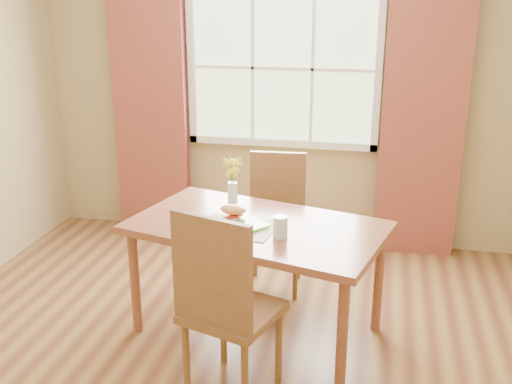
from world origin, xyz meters
The scene contains 12 objects.
room centered at (0.00, 0.00, 1.35)m, with size 4.24×3.84×2.74m.
window centered at (0.00, 1.87, 1.50)m, with size 1.62×0.06×1.32m.
curtain_left centered at (-1.15, 1.78, 1.10)m, with size 0.65×0.08×2.20m, color maroon.
curtain_right centered at (1.15, 1.78, 1.10)m, with size 0.65×0.08×2.20m, color maroon.
dining_table centered at (0.12, 0.28, 0.67)m, with size 1.71×1.22×0.75m.
chair_near centered at (0.09, -0.43, 0.60)m, with size 0.57×0.57×1.09m.
chair_far centered at (0.12, 0.99, 0.55)m, with size 0.44×0.44×1.00m.
placemat centered at (0.02, 0.19, 0.75)m, with size 0.45×0.33×0.01m, color #E7ECC8.
plate centered at (0.05, 0.21, 0.76)m, with size 0.24×0.24×0.01m, color #62D635.
croissant_sandwich centered at (-0.01, 0.21, 0.83)m, with size 0.18×0.13×0.12m.
water_glass centered at (0.30, 0.11, 0.81)m, with size 0.09×0.09×0.13m.
flower_vase centered at (-0.11, 0.57, 0.95)m, with size 0.13×0.13×0.33m.
Camera 1 is at (0.84, -3.07, 2.13)m, focal length 42.00 mm.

